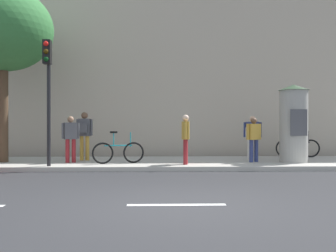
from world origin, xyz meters
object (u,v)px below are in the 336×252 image
at_px(traffic_light, 48,81).
at_px(pedestrian_in_light_jacket, 84,131).
at_px(pedestrian_in_red_top, 71,136).
at_px(poster_column, 294,123).
at_px(pedestrian_with_backpack, 253,135).
at_px(bicycle_leaning, 118,152).
at_px(bicycle_upright, 298,148).
at_px(street_tree, 3,30).
at_px(pedestrian_near_pole, 253,134).
at_px(pedestrian_tallest, 186,135).

bearing_deg(traffic_light, pedestrian_in_light_jacket, 69.68).
bearing_deg(pedestrian_in_red_top, traffic_light, -109.59).
bearing_deg(poster_column, pedestrian_with_backpack, 177.31).
bearing_deg(bicycle_leaning, pedestrian_in_red_top, 167.43).
relative_size(pedestrian_with_backpack, pedestrian_in_light_jacket, 0.88).
bearing_deg(poster_column, bicycle_upright, 66.21).
distance_m(traffic_light, bicycle_leaning, 3.24).
bearing_deg(traffic_light, bicycle_upright, 19.31).
relative_size(traffic_light, bicycle_leaning, 2.30).
bearing_deg(pedestrian_with_backpack, street_tree, 178.31).
bearing_deg(pedestrian_near_pole, pedestrian_in_red_top, -172.38).
xyz_separation_m(traffic_light, pedestrian_in_light_jacket, (0.76, 2.06, -1.62)).
bearing_deg(pedestrian_near_pole, pedestrian_in_light_jacket, -179.48).
distance_m(pedestrian_tallest, pedestrian_near_pole, 3.06).
height_order(pedestrian_with_backpack, bicycle_leaning, pedestrian_with_backpack).
height_order(pedestrian_near_pole, bicycle_leaning, pedestrian_near_pole).
xyz_separation_m(pedestrian_in_red_top, pedestrian_with_backpack, (6.38, 0.02, -0.00)).
relative_size(poster_column, pedestrian_in_light_jacket, 1.53).
height_order(traffic_light, pedestrian_in_light_jacket, traffic_light).
bearing_deg(pedestrian_near_pole, street_tree, -176.22).
xyz_separation_m(pedestrian_tallest, pedestrian_in_red_top, (-3.94, 0.68, -0.03)).
relative_size(pedestrian_with_backpack, bicycle_leaning, 0.91).
xyz_separation_m(street_tree, pedestrian_near_pole, (8.99, 0.59, -3.67)).
xyz_separation_m(pedestrian_in_light_jacket, bicycle_leaning, (1.36, -1.20, -0.67)).
relative_size(street_tree, pedestrian_near_pole, 3.74).
distance_m(street_tree, pedestrian_with_backpack, 9.56).
bearing_deg(pedestrian_tallest, pedestrian_in_light_jacket, 157.44).
distance_m(poster_column, pedestrian_near_pole, 1.58).
relative_size(pedestrian_tallest, pedestrian_in_light_jacket, 0.93).
height_order(pedestrian_with_backpack, bicycle_upright, pedestrian_with_backpack).
height_order(poster_column, bicycle_upright, poster_column).
distance_m(traffic_light, bicycle_upright, 9.92).
bearing_deg(pedestrian_with_backpack, pedestrian_in_light_jacket, 172.50).
bearing_deg(bicycle_upright, pedestrian_in_red_top, -167.27).
bearing_deg(pedestrian_in_light_jacket, poster_column, -6.60).
distance_m(pedestrian_with_backpack, bicycle_upright, 3.05).
bearing_deg(pedestrian_in_red_top, pedestrian_tallest, -9.80).
distance_m(pedestrian_tallest, bicycle_leaning, 2.35).
xyz_separation_m(poster_column, bicycle_upright, (0.88, 2.00, -0.99)).
bearing_deg(traffic_light, pedestrian_with_backpack, 10.45).
distance_m(poster_column, bicycle_leaning, 6.19).
xyz_separation_m(pedestrian_in_red_top, bicycle_upright, (8.67, 1.96, -0.55)).
bearing_deg(bicycle_upright, poster_column, -113.79).
distance_m(poster_column, street_tree, 10.73).
height_order(bicycle_leaning, bicycle_upright, same).
relative_size(street_tree, pedestrian_in_light_jacket, 3.46).
height_order(pedestrian_tallest, bicycle_leaning, pedestrian_tallest).
relative_size(pedestrian_tallest, pedestrian_near_pole, 1.00).
xyz_separation_m(street_tree, pedestrian_in_red_top, (2.43, -0.28, -3.71)).
bearing_deg(pedestrian_in_light_jacket, traffic_light, -110.32).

